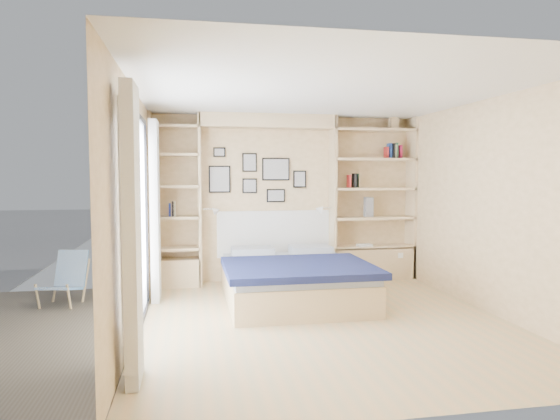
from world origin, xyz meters
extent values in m
plane|color=tan|center=(0.00, 0.00, 0.00)|extent=(4.50, 4.50, 0.00)
plane|color=beige|center=(0.00, 2.25, 1.25)|extent=(4.00, 0.00, 4.00)
plane|color=beige|center=(0.00, -2.25, 1.25)|extent=(4.00, 0.00, 4.00)
plane|color=beige|center=(-2.00, 0.00, 1.25)|extent=(0.00, 4.50, 4.50)
plane|color=beige|center=(2.00, 0.00, 1.25)|extent=(0.00, 4.50, 4.50)
plane|color=white|center=(0.00, 0.00, 2.50)|extent=(4.50, 4.50, 0.00)
cube|color=tan|center=(-1.30, 2.08, 1.25)|extent=(0.04, 0.35, 2.50)
cube|color=tan|center=(0.70, 2.08, 1.25)|extent=(0.04, 0.35, 2.50)
cube|color=tan|center=(-0.30, 2.08, 2.40)|extent=(2.00, 0.35, 0.20)
cube|color=tan|center=(1.98, 2.08, 1.25)|extent=(0.04, 0.35, 2.50)
cube|color=tan|center=(-1.98, 2.08, 1.25)|extent=(0.04, 0.35, 2.50)
cube|color=tan|center=(1.35, 2.08, 0.25)|extent=(1.30, 0.35, 0.50)
cube|color=tan|center=(-1.65, 2.08, 0.20)|extent=(0.70, 0.35, 0.40)
cube|color=black|center=(-1.97, 0.00, 2.23)|extent=(0.04, 2.08, 0.06)
cube|color=black|center=(-1.97, 0.00, 0.03)|extent=(0.04, 2.08, 0.06)
cube|color=black|center=(-1.97, -1.02, 1.10)|extent=(0.04, 0.06, 2.20)
cube|color=black|center=(-1.97, 1.02, 1.10)|extent=(0.04, 0.06, 2.20)
cube|color=silver|center=(-1.98, 0.00, 1.12)|extent=(0.01, 2.00, 2.20)
cube|color=white|center=(-1.88, -1.30, 1.15)|extent=(0.10, 0.45, 2.30)
cube|color=white|center=(-1.88, 1.30, 1.15)|extent=(0.10, 0.45, 2.30)
cube|color=tan|center=(1.35, 2.08, 0.50)|extent=(1.30, 0.35, 0.04)
cube|color=tan|center=(1.35, 2.08, 0.95)|extent=(1.30, 0.35, 0.04)
cube|color=tan|center=(1.35, 2.08, 1.40)|extent=(1.30, 0.35, 0.04)
cube|color=tan|center=(1.35, 2.08, 1.85)|extent=(1.30, 0.35, 0.04)
cube|color=tan|center=(1.35, 2.08, 2.30)|extent=(1.30, 0.35, 0.04)
cube|color=tan|center=(-1.65, 2.08, 0.55)|extent=(0.70, 0.35, 0.04)
cube|color=tan|center=(-1.65, 2.08, 1.00)|extent=(0.70, 0.35, 0.04)
cube|color=tan|center=(-1.65, 2.08, 1.45)|extent=(0.70, 0.35, 0.04)
cube|color=tan|center=(-1.65, 2.08, 1.90)|extent=(0.70, 0.35, 0.04)
cube|color=tan|center=(-1.65, 2.08, 2.30)|extent=(0.70, 0.35, 0.04)
cube|color=tan|center=(-0.15, 0.97, 0.18)|extent=(1.69, 2.11, 0.37)
cube|color=#A6ACB5|center=(-0.15, 0.97, 0.42)|extent=(1.65, 2.07, 0.10)
cube|color=#141A40|center=(-0.15, 0.61, 0.49)|extent=(1.79, 1.48, 0.08)
cube|color=#A6ACB5|center=(-0.57, 1.72, 0.53)|extent=(0.58, 0.42, 0.12)
cube|color=#A6ACB5|center=(0.27, 1.72, 0.53)|extent=(0.58, 0.42, 0.12)
cube|color=white|center=(-0.15, 2.22, 0.72)|extent=(1.79, 0.04, 0.70)
cube|color=black|center=(-1.00, 2.23, 1.55)|extent=(0.32, 0.02, 0.40)
cube|color=gray|center=(-1.00, 2.21, 1.55)|extent=(0.28, 0.01, 0.36)
cube|color=black|center=(-0.55, 2.23, 1.80)|extent=(0.22, 0.02, 0.28)
cube|color=gray|center=(-0.55, 2.21, 1.80)|extent=(0.18, 0.01, 0.24)
cube|color=black|center=(-0.55, 2.23, 1.45)|extent=(0.22, 0.02, 0.22)
cube|color=gray|center=(-0.55, 2.21, 1.45)|extent=(0.18, 0.01, 0.18)
cube|color=black|center=(-0.15, 2.23, 1.70)|extent=(0.42, 0.02, 0.34)
cube|color=gray|center=(-0.15, 2.21, 1.70)|extent=(0.38, 0.01, 0.30)
cube|color=black|center=(-0.15, 2.23, 1.30)|extent=(0.28, 0.02, 0.20)
cube|color=gray|center=(-0.15, 2.21, 1.30)|extent=(0.24, 0.01, 0.16)
cube|color=black|center=(0.22, 2.23, 1.55)|extent=(0.20, 0.02, 0.26)
cube|color=gray|center=(0.22, 2.21, 1.55)|extent=(0.16, 0.01, 0.22)
cube|color=black|center=(-1.00, 2.23, 1.95)|extent=(0.18, 0.02, 0.14)
cube|color=gray|center=(-1.00, 2.21, 1.95)|extent=(0.14, 0.01, 0.10)
cylinder|color=silver|center=(-1.16, 2.00, 1.12)|extent=(0.20, 0.02, 0.02)
cone|color=white|center=(-1.06, 2.00, 1.10)|extent=(0.13, 0.12, 0.15)
cylinder|color=silver|center=(0.56, 2.00, 1.12)|extent=(0.20, 0.02, 0.02)
cone|color=white|center=(0.46, 2.00, 1.10)|extent=(0.13, 0.12, 0.15)
cube|color=#A51E1E|center=(0.96, 2.07, 1.52)|extent=(0.02, 0.15, 0.19)
cube|color=black|center=(1.04, 2.07, 1.53)|extent=(0.03, 0.15, 0.22)
cube|color=#BFB28C|center=(1.09, 2.07, 1.52)|extent=(0.04, 0.15, 0.19)
cube|color=#26593F|center=(1.08, 2.07, 1.53)|extent=(0.03, 0.15, 0.21)
cube|color=#A51E1E|center=(1.55, 2.07, 1.96)|extent=(0.02, 0.15, 0.17)
cube|color=navy|center=(1.60, 2.07, 1.98)|extent=(0.03, 0.15, 0.23)
cube|color=black|center=(1.66, 2.07, 1.98)|extent=(0.03, 0.15, 0.23)
cube|color=#B1B686|center=(1.68, 2.07, 1.97)|extent=(0.04, 0.15, 0.20)
cube|color=#26593F|center=(1.70, 2.07, 1.99)|extent=(0.03, 0.15, 0.24)
cube|color=maroon|center=(1.77, 2.07, 1.97)|extent=(0.03, 0.15, 0.20)
cube|color=navy|center=(-1.72, 2.07, 1.11)|extent=(0.02, 0.15, 0.19)
cube|color=black|center=(-1.68, 2.07, 1.13)|extent=(0.03, 0.15, 0.22)
cube|color=#BFB28C|center=(-1.66, 2.07, 1.13)|extent=(0.03, 0.15, 0.22)
cube|color=tan|center=(1.66, 2.07, 2.40)|extent=(0.13, 0.13, 0.15)
cone|color=tan|center=(1.66, 2.07, 2.51)|extent=(0.20, 0.20, 0.08)
cube|color=slate|center=(1.28, 2.07, 1.12)|extent=(0.12, 0.12, 0.30)
cube|color=white|center=(1.20, 2.02, 0.54)|extent=(0.22, 0.16, 0.03)
cylinder|color=tan|center=(-3.22, 0.97, 0.17)|extent=(0.05, 0.12, 0.34)
cylinder|color=tan|center=(-2.85, 0.89, 0.17)|extent=(0.05, 0.12, 0.34)
cylinder|color=tan|center=(-3.12, 1.43, 0.26)|extent=(0.09, 0.28, 0.56)
cylinder|color=tan|center=(-2.76, 1.35, 0.26)|extent=(0.09, 0.28, 0.56)
cube|color=#3572BB|center=(-3.00, 1.09, 0.24)|extent=(0.47, 0.54, 0.13)
cube|color=#3572BB|center=(-2.93, 1.41, 0.43)|extent=(0.42, 0.27, 0.45)
camera|label=1|loc=(-1.44, -5.24, 1.61)|focal=32.00mm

